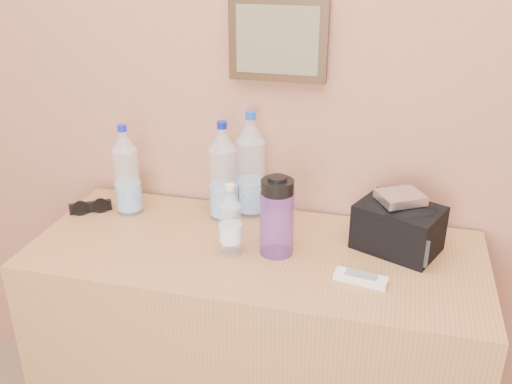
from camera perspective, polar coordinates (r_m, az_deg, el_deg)
picture_frame at (r=1.76m, az=2.21°, el=15.01°), size 0.30×0.03×0.25m
dresser at (r=1.95m, az=-0.07°, el=-16.33°), size 1.34×0.56×0.84m
pet_large_a at (r=1.91m, az=-12.81°, el=1.71°), size 0.08×0.08×0.30m
pet_large_b at (r=1.85m, az=-0.54°, el=2.23°), size 0.09×0.09×0.35m
pet_large_c at (r=1.82m, az=-3.29°, el=1.57°), size 0.09×0.09×0.33m
pet_small at (r=1.63m, az=-2.56°, el=-3.19°), size 0.06×0.06×0.22m
nalgene_bottle at (r=1.63m, az=2.10°, el=-2.43°), size 0.10×0.10×0.24m
sunglasses at (r=1.99m, az=-16.21°, el=-1.44°), size 0.14×0.12×0.04m
ac_remote at (r=1.57m, az=10.44°, el=-8.50°), size 0.15×0.07×0.02m
toiletry_bag at (r=1.71m, az=14.06°, el=-3.21°), size 0.28×0.24×0.16m
foil_packet at (r=1.67m, az=14.25°, el=-0.52°), size 0.15×0.15×0.03m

